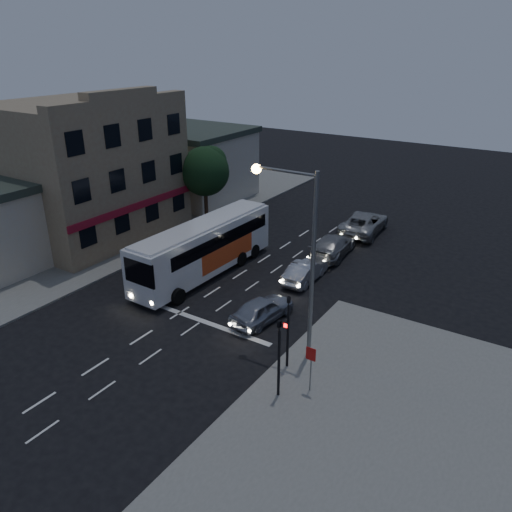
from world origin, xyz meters
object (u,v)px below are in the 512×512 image
Objects in this scene: car_suv at (262,309)px; traffic_signal_side at (279,349)px; traffic_signal_main at (288,323)px; regulatory_sign at (311,362)px; car_sedan_b at (333,246)px; tour_bus at (204,247)px; streetlight at (300,244)px; car_sedan_c at (364,223)px; street_tree at (205,169)px; car_sedan_a at (305,271)px.

traffic_signal_side is (3.98, -5.00, 1.72)m from car_suv.
traffic_signal_main is 1.86× the size of regulatory_sign.
car_sedan_b is 16.09m from traffic_signal_side.
tour_bus is 11.07m from streetlight.
street_tree reaches higher than car_sedan_c.
car_sedan_a is 10.21m from car_sedan_c.
regulatory_sign is 0.24× the size of streetlight.
traffic_signal_main is 2.10m from traffic_signal_side.
car_suv is at bearing 128.50° from traffic_signal_side.
car_sedan_a is 0.99× the size of traffic_signal_main.
traffic_signal_main is 1.00× the size of traffic_signal_side.
streetlight is at bearing 102.01° from car_sedan_b.
car_suv is 15.87m from car_sedan_c.
car_suv is at bearing 140.95° from regulatory_sign.
car_sedan_b is at bearing 84.54° from car_sedan_c.
traffic_signal_side is 0.46× the size of streetlight.
car_sedan_b is at bearing -88.37° from car_sedan_a.
car_sedan_a is at bearing 111.94° from traffic_signal_side.
car_sedan_b is at bearing -78.47° from car_suv.
regulatory_sign is at bearing -30.84° from traffic_signal_main.
streetlight reaches higher than street_tree.
traffic_signal_main reaches higher than car_sedan_b.
car_suv is 4.78m from traffic_signal_main.
traffic_signal_main is at bearing 111.05° from car_sedan_a.
street_tree reaches higher than traffic_signal_side.
car_sedan_a is at bearing 118.64° from regulatory_sign.
tour_bus is at bearing 22.34° from car_sedan_a.
streetlight is (3.02, -1.60, 5.03)m from car_suv.
car_sedan_a is at bearing 114.69° from streetlight.
traffic_signal_main is 21.38m from street_tree.
street_tree is at bearing 128.81° from tour_bus.
streetlight is (3.33, -7.25, 5.07)m from car_sedan_a.
regulatory_sign is 5.18m from streetlight.
street_tree reaches higher than car_suv.
tour_bus reaches higher than car_sedan_c.
traffic_signal_main is 2.14m from regulatory_sign.
tour_bus is at bearing -52.73° from street_tree.
traffic_signal_side reaches higher than tour_bus.
car_sedan_c is 0.66× the size of streetlight.
car_sedan_b is at bearing -4.18° from street_tree.
traffic_signal_side reaches higher than car_sedan_c.
traffic_signal_main is (3.71, -18.88, 1.59)m from car_sedan_c.
traffic_signal_main is at bearing -79.80° from streetlight.
streetlight is at bearing 128.75° from regulatory_sign.
tour_bus is at bearing 61.42° from car_sedan_c.
car_sedan_c is 1.45× the size of traffic_signal_main.
car_suv is 1.00× the size of traffic_signal_side.
car_sedan_b is 15.44m from regulatory_sign.
regulatory_sign reaches higher than car_sedan_b.
car_sedan_c is 20.63m from regulatory_sign.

